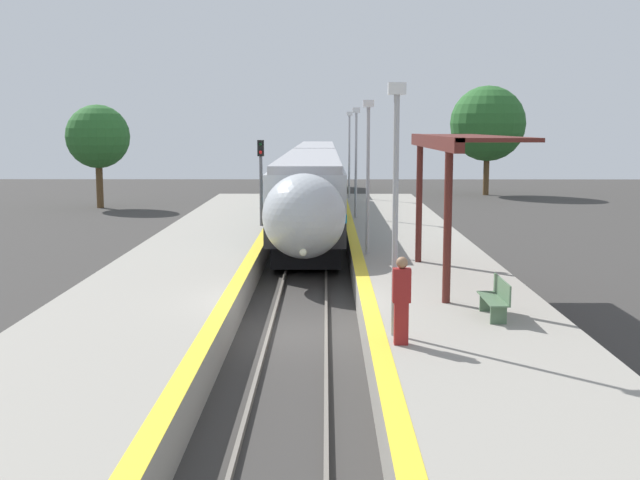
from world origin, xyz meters
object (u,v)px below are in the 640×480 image
Objects in this scene: platform_bench at (497,297)px; train at (314,177)px; lamppost_mid at (368,166)px; lamppost_farthest at (349,149)px; railway_signal at (261,182)px; lamppost_far at (356,155)px; lamppost_near at (396,193)px; person_waiting at (401,299)px.

train is at bearing 98.80° from platform_bench.
lamppost_mid is 21.79m from lamppost_farthest.
lamppost_farthest is (4.26, 14.02, 1.07)m from railway_signal.
lamppost_far is (-2.48, 20.19, 2.52)m from platform_bench.
lamppost_far is (0.00, 10.89, 0.00)m from lamppost_mid.
platform_bench is at bearing -81.20° from train.
lamppost_farthest is (0.00, 21.79, 0.00)m from lamppost_mid.
railway_signal reaches higher than train.
railway_signal reaches higher than platform_bench.
railway_signal is at bearing -99.46° from train.
lamppost_near is 21.79m from lamppost_far.
railway_signal is at bearing -143.71° from lamppost_far.
person_waiting is 2.18m from lamppost_near.
lamppost_mid and lamppost_far have the same top height.
lamppost_near is 1.00× the size of lamppost_farthest.
person_waiting is 0.34× the size of lamppost_near.
lamppost_near is at bearing -77.13° from railway_signal.
train is 8.98× the size of lamppost_near.
railway_signal is 0.89× the size of lamppost_farthest.
person_waiting is (-2.40, -2.29, 0.46)m from platform_bench.
lamppost_near is (-2.48, -1.60, 2.52)m from platform_bench.
lamppost_farthest is at bearing 90.00° from lamppost_near.
platform_bench is at bearing -75.05° from lamppost_mid.
lamppost_near and lamppost_farthest have the same top height.
railway_signal is 19.17m from lamppost_near.
lamppost_mid and lamppost_farthest have the same top height.
lamppost_far reaches higher than train.
lamppost_mid is (0.00, 10.89, 0.00)m from lamppost_near.
person_waiting is at bearing -89.78° from lamppost_far.
railway_signal is 0.89× the size of lamppost_near.
lamppost_near is 10.89m from lamppost_mid.
lamppost_mid is at bearing -84.06° from train.
railway_signal reaches higher than person_waiting.
platform_bench is 20.49m from lamppost_far.
lamppost_mid is at bearing -90.00° from lamppost_farthest.
train is 10.07× the size of railway_signal.
lamppost_mid is (-2.48, 9.29, 2.52)m from platform_bench.
lamppost_farthest is (2.14, 1.26, 1.65)m from train.
lamppost_far is at bearing 90.00° from lamppost_mid.
train is at bearing 102.50° from lamppost_far.
train is 10.01m from lamppost_far.
lamppost_mid is at bearing -90.00° from lamppost_far.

